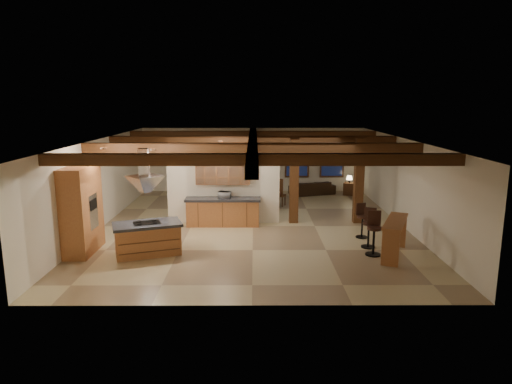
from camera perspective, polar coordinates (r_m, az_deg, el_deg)
ground at (r=15.29m, az=-0.39°, el=-4.29°), size 12.00×12.00×0.00m
room_walls at (r=14.90m, az=-0.40°, el=2.32°), size 12.00×12.00×12.00m
ceiling_beams at (r=14.78m, az=-0.41°, el=6.07°), size 10.00×12.00×0.28m
timber_posts at (r=15.59m, az=8.84°, el=2.53°), size 2.50×0.30×2.90m
partition_wall at (r=15.55m, az=-4.08°, el=0.13°), size 3.80×0.18×2.20m
pantry_cabinet at (r=13.33m, az=-20.94°, el=-2.09°), size 0.67×1.60×2.40m
back_counter at (r=15.31m, az=-4.15°, el=-2.45°), size 2.50×0.66×0.94m
upper_display_cabinet at (r=15.24m, az=-4.17°, el=2.75°), size 1.80×0.36×0.95m
range_hood at (r=12.48m, az=-13.67°, el=0.21°), size 1.10×1.10×1.40m
back_windows at (r=21.00m, az=7.33°, el=4.12°), size 2.70×0.07×1.70m
framed_art at (r=20.85m, az=-4.49°, el=4.68°), size 0.65×0.05×0.85m
recessed_cans at (r=13.10m, az=-11.64°, el=5.63°), size 3.16×2.46×0.03m
kitchen_island at (r=12.80m, az=-13.38°, el=-5.65°), size 2.02×1.50×0.90m
dining_table at (r=17.78m, az=0.26°, el=-1.01°), size 1.81×1.07×0.62m
sofa at (r=20.46m, az=7.03°, el=0.50°), size 2.13×1.36×0.58m
microwave at (r=15.18m, az=-3.94°, el=-0.36°), size 0.45×0.36×0.22m
bar_counter at (r=12.82m, az=16.98°, el=-4.80°), size 1.19×1.92×0.99m
side_table at (r=20.62m, az=11.54°, el=0.39°), size 0.57×0.57×0.54m
table_lamp at (r=20.54m, az=11.60°, el=1.75°), size 0.27×0.27×0.32m
bar_stool_a at (r=12.78m, az=14.52°, el=-4.98°), size 0.42×0.44×1.20m
bar_stool_b at (r=13.40m, az=13.95°, el=-4.35°), size 0.43×0.44×1.13m
bar_stool_c at (r=14.31m, az=13.09°, el=-3.48°), size 0.37×0.38×1.05m
dining_chairs at (r=17.72m, az=0.26°, el=-0.18°), size 2.26×2.26×1.13m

